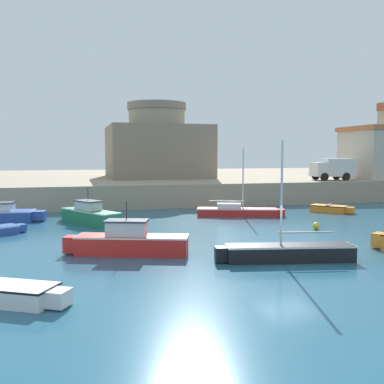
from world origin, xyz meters
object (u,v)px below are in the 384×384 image
at_px(sailboat_black_1, 287,252).
at_px(fortress, 157,148).
at_px(motorboat_red_0, 129,242).
at_px(sailboat_red_7, 238,211).
at_px(truck_on_quay, 333,168).
at_px(dinghy_orange_2, 331,208).
at_px(motorboat_green_3, 89,215).
at_px(mooring_buoy, 316,226).

distance_m(sailboat_black_1, fortress, 33.68).
bearing_deg(fortress, motorboat_red_0, -102.95).
bearing_deg(sailboat_red_7, sailboat_black_1, -101.96).
bearing_deg(truck_on_quay, motorboat_red_0, -139.82).
relative_size(dinghy_orange_2, motorboat_green_3, 0.58).
distance_m(sailboat_black_1, mooring_buoy, 9.17).
bearing_deg(sailboat_black_1, fortress, 89.51).
xyz_separation_m(sailboat_black_1, dinghy_orange_2, (11.16, 14.39, -0.11)).
distance_m(motorboat_red_0, dinghy_orange_2, 21.04).
relative_size(motorboat_red_0, sailboat_red_7, 0.90).
relative_size(sailboat_black_1, dinghy_orange_2, 1.92).
relative_size(sailboat_black_1, truck_on_quay, 1.41).
xyz_separation_m(motorboat_red_0, motorboat_green_3, (-1.49, 10.12, -0.00)).
relative_size(motorboat_red_0, mooring_buoy, 13.23).
bearing_deg(dinghy_orange_2, motorboat_red_0, -147.79).
bearing_deg(motorboat_green_3, dinghy_orange_2, 3.24).
xyz_separation_m(motorboat_red_0, mooring_buoy, (12.30, 4.04, -0.38)).
height_order(dinghy_orange_2, truck_on_quay, truck_on_quay).
distance_m(dinghy_orange_2, sailboat_red_7, 8.16).
bearing_deg(mooring_buoy, dinghy_orange_2, 52.51).
relative_size(fortress, truck_on_quay, 2.49).
bearing_deg(motorboat_red_0, truck_on_quay, 40.18).
relative_size(sailboat_red_7, truck_on_quay, 1.49).
relative_size(sailboat_black_1, motorboat_green_3, 1.11).
height_order(motorboat_red_0, dinghy_orange_2, motorboat_red_0).
relative_size(mooring_buoy, truck_on_quay, 0.10).
relative_size(motorboat_red_0, motorboat_green_3, 1.05).
height_order(motorboat_red_0, sailboat_red_7, sailboat_red_7).
relative_size(mooring_buoy, fortress, 0.04).
bearing_deg(motorboat_red_0, dinghy_orange_2, 32.21).
height_order(dinghy_orange_2, motorboat_green_3, motorboat_green_3).
bearing_deg(sailboat_red_7, truck_on_quay, 32.50).
bearing_deg(motorboat_red_0, sailboat_red_7, 48.72).
height_order(sailboat_black_1, truck_on_quay, sailboat_black_1).
bearing_deg(motorboat_green_3, mooring_buoy, -23.81).
distance_m(motorboat_red_0, sailboat_black_1, 7.36).
xyz_separation_m(motorboat_red_0, sailboat_black_1, (6.64, -3.17, -0.19)).
height_order(motorboat_green_3, truck_on_quay, truck_on_quay).
xyz_separation_m(sailboat_red_7, fortress, (-2.72, 19.14, 5.04)).
bearing_deg(dinghy_orange_2, mooring_buoy, -127.49).
bearing_deg(sailboat_red_7, dinghy_orange_2, 1.63).
distance_m(sailboat_black_1, motorboat_green_3, 15.59).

